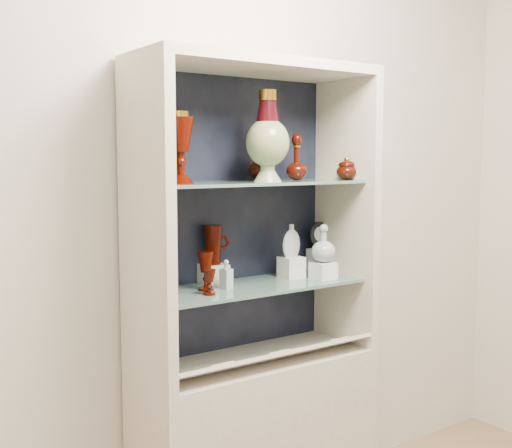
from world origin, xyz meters
TOP-DOWN VIEW (x-y plane):
  - wall_back at (0.00, 1.75)m, footprint 3.50×0.02m
  - cabinet_base at (0.00, 1.53)m, footprint 1.00×0.40m
  - cabinet_back_panel at (0.00, 1.72)m, footprint 0.98×0.02m
  - cabinet_side_left at (-0.48, 1.53)m, footprint 0.04×0.40m
  - cabinet_side_right at (0.48, 1.53)m, footprint 0.04×0.40m
  - cabinet_top_cap at (0.00, 1.53)m, footprint 1.00×0.40m
  - shelf_lower at (0.00, 1.55)m, footprint 0.92×0.34m
  - shelf_upper at (0.00, 1.55)m, footprint 0.92×0.34m
  - label_ledge at (0.00, 1.42)m, footprint 0.92×0.17m
  - label_card_0 at (-0.25, 1.42)m, footprint 0.10×0.06m
  - label_card_1 at (0.33, 1.42)m, footprint 0.10×0.06m
  - label_card_2 at (0.02, 1.42)m, footprint 0.10×0.06m
  - pedestal_lamp_left at (-0.44, 1.50)m, footprint 0.10×0.10m
  - pedestal_lamp_right at (-0.34, 1.52)m, footprint 0.13×0.13m
  - enamel_urn at (0.04, 1.50)m, footprint 0.18×0.18m
  - ruby_decanter_a at (0.09, 1.63)m, footprint 0.11×0.11m
  - ruby_decanter_b at (0.23, 1.56)m, footprint 0.10×0.10m
  - lidded_bowl at (0.44, 1.48)m, footprint 0.11×0.11m
  - cobalt_goblet at (-0.44, 1.50)m, footprint 0.11×0.11m
  - ruby_goblet_tall at (-0.21, 1.57)m, footprint 0.08×0.08m
  - ruby_goblet_small at (-0.25, 1.48)m, footprint 0.06×0.06m
  - riser_ruby_pitcher at (-0.12, 1.66)m, footprint 0.10×0.10m
  - ruby_pitcher at (-0.12, 1.66)m, footprint 0.14×0.11m
  - clear_square_bottle at (-0.13, 1.55)m, footprint 0.05×0.05m
  - riser_flat_flask at (0.22, 1.58)m, footprint 0.09×0.09m
  - flat_flask at (0.22, 1.58)m, footprint 0.11×0.06m
  - riser_clear_round_decanter at (0.32, 1.49)m, footprint 0.09×0.09m
  - clear_round_decanter at (0.32, 1.49)m, footprint 0.13×0.13m
  - riser_cameo_medallion at (0.43, 1.65)m, footprint 0.08×0.08m
  - cameo_medallion at (0.43, 1.65)m, footprint 0.11×0.05m

SIDE VIEW (x-z plane):
  - cabinet_base at x=0.00m, z-range 0.00..0.75m
  - label_ledge at x=0.00m, z-range 0.74..0.82m
  - label_card_0 at x=-0.25m, z-range 0.78..0.81m
  - label_card_1 at x=0.33m, z-range 0.78..0.81m
  - label_card_2 at x=0.02m, z-range 0.78..0.81m
  - shelf_lower at x=0.00m, z-range 1.04..1.05m
  - riser_clear_round_decanter at x=0.32m, z-range 1.05..1.12m
  - riser_ruby_pitcher at x=-0.12m, z-range 1.05..1.13m
  - riser_flat_flask at x=0.22m, z-range 1.05..1.14m
  - ruby_goblet_small at x=-0.25m, z-range 1.05..1.15m
  - riser_cameo_medallion at x=0.43m, z-range 1.05..1.15m
  - clear_square_bottle at x=-0.13m, z-range 1.05..1.17m
  - ruby_goblet_tall at x=-0.21m, z-range 1.05..1.20m
  - cobalt_goblet at x=-0.44m, z-range 1.05..1.25m
  - clear_round_decanter at x=0.32m, z-range 1.12..1.28m
  - ruby_pitcher at x=-0.12m, z-range 1.13..1.29m
  - flat_flask at x=0.22m, z-range 1.14..1.29m
  - cameo_medallion at x=0.43m, z-range 1.15..1.28m
  - cabinet_back_panel at x=0.00m, z-range 0.75..1.90m
  - cabinet_side_left at x=-0.48m, z-range 0.75..1.90m
  - cabinet_side_right at x=0.48m, z-range 0.75..1.90m
  - wall_back at x=0.00m, z-range 0.00..2.80m
  - shelf_upper at x=0.00m, z-range 1.46..1.47m
  - lidded_bowl at x=0.44m, z-range 1.47..1.57m
  - ruby_decanter_b at x=0.23m, z-range 1.47..1.68m
  - pedestal_lamp_left at x=-0.44m, z-range 1.47..1.73m
  - ruby_decanter_a at x=0.09m, z-range 1.47..1.73m
  - pedestal_lamp_right at x=-0.34m, z-range 1.47..1.73m
  - enamel_urn at x=0.04m, z-range 1.47..1.83m
  - cabinet_top_cap at x=0.00m, z-range 1.90..1.94m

